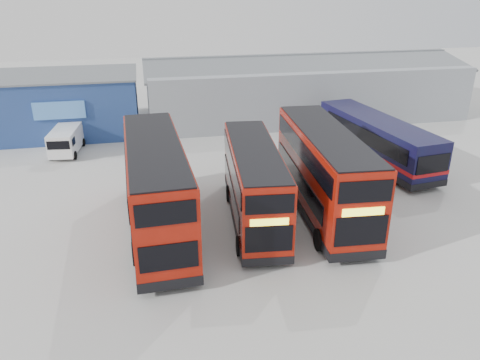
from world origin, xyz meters
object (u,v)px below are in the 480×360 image
double_decker_right (324,174)px  maintenance_shed (300,87)px  double_decker_centre (254,185)px  double_decker_left (157,189)px  panel_van (66,139)px  single_decker_blue (376,141)px  office_block (67,103)px

double_decker_right → maintenance_shed: bearing=78.9°
double_decker_centre → double_decker_right: (4.09, 0.15, 0.28)m
double_decker_centre → double_decker_left: bearing=-172.3°
maintenance_shed → double_decker_centre: (-9.81, -21.56, -0.44)m
double_decker_right → panel_van: (-15.81, 13.62, -1.34)m
double_decker_left → single_decker_blue: 17.75m
maintenance_shed → double_decker_left: bearing=-124.7°
office_block → double_decker_centre: size_ratio=1.18×
maintenance_shed → single_decker_blue: bearing=-85.8°
office_block → single_decker_blue: bearing=-28.3°
maintenance_shed → double_decker_centre: 23.69m
single_decker_blue → maintenance_shed: bearing=-93.2°
office_block → double_decker_left: office_block is taller
double_decker_right → single_decker_blue: size_ratio=0.95×
maintenance_shed → office_block: bearing=-174.8°
maintenance_shed → double_decker_right: maintenance_shed is taller
maintenance_shed → double_decker_right: size_ratio=2.59×
office_block → panel_van: office_block is taller
double_decker_left → double_decker_right: 9.35m
maintenance_shed → single_decker_blue: 14.48m
single_decker_blue → office_block: bearing=-35.7°
maintenance_shed → panel_van: size_ratio=6.50×
single_decker_blue → panel_van: (-22.59, 6.61, -0.53)m
panel_van → office_block: bearing=100.7°
double_decker_right → double_decker_left: bearing=-174.1°
double_decker_right → office_block: bearing=133.9°
office_block → double_decker_right: 25.33m
double_decker_left → double_decker_centre: 5.27m
double_decker_left → single_decker_blue: double_decker_left is taller
double_decker_left → panel_van: 15.44m
office_block → double_decker_centre: 23.04m
maintenance_shed → double_decker_centre: bearing=-114.5°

